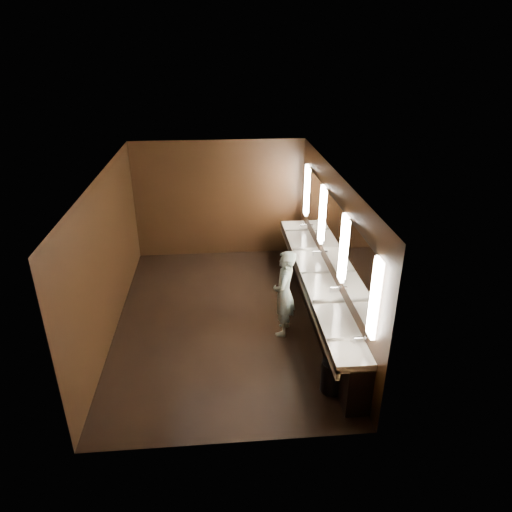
{
  "coord_description": "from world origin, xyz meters",
  "views": [
    {
      "loc": [
        -0.03,
        -7.4,
        4.82
      ],
      "look_at": [
        0.61,
        0.0,
        1.3
      ],
      "focal_mm": 32.0,
      "sensor_mm": 36.0,
      "label": 1
    }
  ],
  "objects": [
    {
      "name": "wall_left",
      "position": [
        -2.0,
        0.0,
        1.4
      ],
      "size": [
        0.02,
        6.0,
        2.8
      ],
      "primitive_type": "cube",
      "color": "black",
      "rests_on": "floor"
    },
    {
      "name": "mirror_band",
      "position": [
        1.98,
        -0.0,
        1.75
      ],
      "size": [
        0.06,
        5.03,
        1.15
      ],
      "color": "white",
      "rests_on": "wall_right"
    },
    {
      "name": "ceiling",
      "position": [
        0.0,
        0.0,
        2.8
      ],
      "size": [
        4.0,
        6.0,
        0.02
      ],
      "primitive_type": "cube",
      "color": "#2D2D2B",
      "rests_on": "wall_back"
    },
    {
      "name": "floor",
      "position": [
        0.0,
        0.0,
        0.0
      ],
      "size": [
        6.0,
        6.0,
        0.0
      ],
      "primitive_type": "plane",
      "color": "black",
      "rests_on": "ground"
    },
    {
      "name": "trash_bin",
      "position": [
        1.58,
        -2.12,
        0.26
      ],
      "size": [
        0.35,
        0.35,
        0.52
      ],
      "primitive_type": "cylinder",
      "rotation": [
        0.0,
        0.0,
        0.05
      ],
      "color": "black",
      "rests_on": "floor"
    },
    {
      "name": "wall_front",
      "position": [
        0.0,
        -3.0,
        1.4
      ],
      "size": [
        4.0,
        0.02,
        2.8
      ],
      "primitive_type": "cube",
      "color": "black",
      "rests_on": "floor"
    },
    {
      "name": "wall_right",
      "position": [
        2.0,
        0.0,
        1.4
      ],
      "size": [
        0.02,
        6.0,
        2.8
      ],
      "primitive_type": "cube",
      "color": "black",
      "rests_on": "floor"
    },
    {
      "name": "sink_counter",
      "position": [
        1.79,
        0.0,
        0.5
      ],
      "size": [
        0.55,
        5.4,
        1.01
      ],
      "color": "black",
      "rests_on": "floor"
    },
    {
      "name": "person",
      "position": [
        1.07,
        -0.52,
        0.8
      ],
      "size": [
        0.55,
        0.67,
        1.6
      ],
      "primitive_type": "imported",
      "rotation": [
        0.0,
        0.0,
        -1.88
      ],
      "color": "#95C9DE",
      "rests_on": "floor"
    },
    {
      "name": "wall_back",
      "position": [
        0.0,
        3.0,
        1.4
      ],
      "size": [
        4.0,
        0.02,
        2.8
      ],
      "primitive_type": "cube",
      "color": "black",
      "rests_on": "floor"
    }
  ]
}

